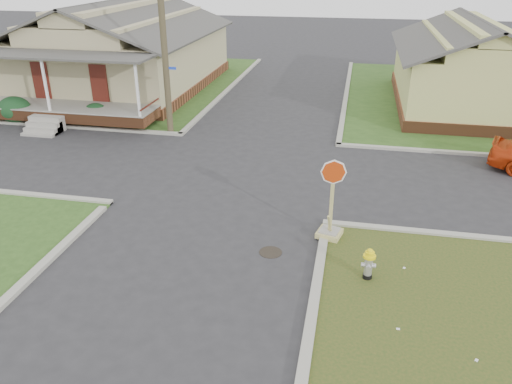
# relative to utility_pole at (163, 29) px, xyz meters

# --- Properties ---
(ground) EXTENTS (120.00, 120.00, 0.00)m
(ground) POSITION_rel_utility_pole_xyz_m (4.20, -8.90, -4.66)
(ground) COLOR #29292B
(ground) RESTS_ON ground
(verge_far_left) EXTENTS (19.00, 19.00, 0.05)m
(verge_far_left) POSITION_rel_utility_pole_xyz_m (-8.80, 9.10, -4.64)
(verge_far_left) COLOR #2D4D1B
(verge_far_left) RESTS_ON ground
(curbs) EXTENTS (80.00, 40.00, 0.12)m
(curbs) POSITION_rel_utility_pole_xyz_m (4.20, -3.90, -4.66)
(curbs) COLOR #A2A092
(curbs) RESTS_ON ground
(manhole) EXTENTS (0.64, 0.64, 0.01)m
(manhole) POSITION_rel_utility_pole_xyz_m (6.40, -9.40, -4.66)
(manhole) COLOR black
(manhole) RESTS_ON ground
(corner_house) EXTENTS (10.10, 15.50, 5.30)m
(corner_house) POSITION_rel_utility_pole_xyz_m (-5.80, 7.78, -2.38)
(corner_house) COLOR brown
(corner_house) RESTS_ON ground
(side_house_yellow) EXTENTS (7.60, 11.60, 4.70)m
(side_house_yellow) POSITION_rel_utility_pole_xyz_m (14.20, 7.60, -2.47)
(side_house_yellow) COLOR brown
(side_house_yellow) RESTS_ON ground
(utility_pole) EXTENTS (1.80, 0.28, 9.00)m
(utility_pole) POSITION_rel_utility_pole_xyz_m (0.00, 0.00, 0.00)
(utility_pole) COLOR #463C28
(utility_pole) RESTS_ON ground
(fire_hydrant) EXTENTS (0.32, 0.32, 0.86)m
(fire_hydrant) POSITION_rel_utility_pole_xyz_m (9.03, -10.18, -4.14)
(fire_hydrant) COLOR black
(fire_hydrant) RESTS_ON ground
(stop_sign) EXTENTS (0.68, 0.67, 2.41)m
(stop_sign) POSITION_rel_utility_pole_xyz_m (7.94, -8.25, -4.09)
(stop_sign) COLOR tan
(stop_sign) RESTS_ON ground
(hedge_left) EXTENTS (1.56, 1.28, 1.19)m
(hedge_left) POSITION_rel_utility_pole_xyz_m (-8.06, 0.02, -4.02)
(hedge_left) COLOR #153B1B
(hedge_left) RESTS_ON verge_far_left
(hedge_right) EXTENTS (1.30, 1.07, 1.00)m
(hedge_right) POSITION_rel_utility_pole_xyz_m (-4.09, 0.70, -4.11)
(hedge_right) COLOR #153B1B
(hedge_right) RESTS_ON verge_far_left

